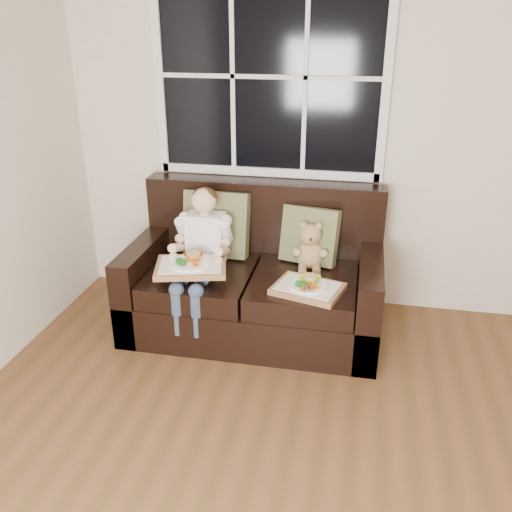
% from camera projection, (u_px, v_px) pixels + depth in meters
% --- Properties ---
extents(room_walls, '(4.52, 5.02, 2.71)m').
position_uv_depth(room_walls, '(416.00, 207.00, 1.31)').
color(room_walls, beige).
rests_on(room_walls, ground).
extents(window_back, '(1.62, 0.04, 1.37)m').
position_uv_depth(window_back, '(269.00, 77.00, 3.65)').
color(window_back, black).
rests_on(window_back, room_walls).
extents(loveseat, '(1.70, 0.92, 0.96)m').
position_uv_depth(loveseat, '(256.00, 284.00, 3.78)').
color(loveseat, black).
rests_on(loveseat, ground).
extents(pillow_left, '(0.47, 0.22, 0.47)m').
position_uv_depth(pillow_left, '(216.00, 224.00, 3.82)').
color(pillow_left, olive).
rests_on(pillow_left, loveseat).
extents(pillow_right, '(0.42, 0.26, 0.40)m').
position_uv_depth(pillow_right, '(310.00, 235.00, 3.72)').
color(pillow_right, olive).
rests_on(pillow_right, loveseat).
extents(child, '(0.37, 0.59, 0.84)m').
position_uv_depth(child, '(202.00, 244.00, 3.60)').
color(child, white).
rests_on(child, loveseat).
extents(teddy_bear, '(0.21, 0.26, 0.34)m').
position_uv_depth(teddy_bear, '(310.00, 249.00, 3.64)').
color(teddy_bear, '#A47757').
rests_on(teddy_bear, loveseat).
extents(tray_left, '(0.51, 0.43, 0.10)m').
position_uv_depth(tray_left, '(191.00, 265.00, 3.43)').
color(tray_left, '#9E6747').
rests_on(tray_left, child).
extents(tray_right, '(0.48, 0.41, 0.09)m').
position_uv_depth(tray_right, '(308.00, 287.00, 3.36)').
color(tray_right, '#9E6747').
rests_on(tray_right, loveseat).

